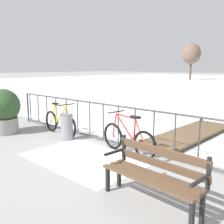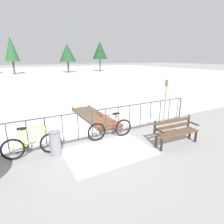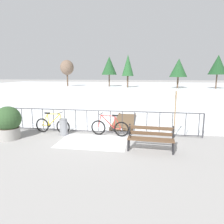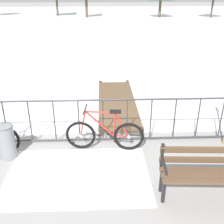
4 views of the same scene
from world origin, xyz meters
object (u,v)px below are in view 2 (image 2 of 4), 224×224
object	(u,v)px
bicycle_near_railing	(110,129)
bicycle_second	(32,145)
trash_bin	(55,143)
oar_upright	(165,100)
park_bench	(175,130)

from	to	relation	value
bicycle_near_railing	bicycle_second	size ratio (longest dim) A/B	1.00
trash_bin	oar_upright	distance (m)	4.82
bicycle_near_railing	trash_bin	size ratio (longest dim) A/B	2.33
bicycle_second	oar_upright	bearing A→B (deg)	1.23
park_bench	oar_upright	xyz separation A→B (m)	(1.01, 1.57, 0.63)
bicycle_near_railing	bicycle_second	bearing A→B (deg)	-179.64
trash_bin	oar_upright	world-z (taller)	oar_upright
park_bench	trash_bin	size ratio (longest dim) A/B	2.22
bicycle_second	trash_bin	world-z (taller)	bicycle_second
oar_upright	trash_bin	bearing A→B (deg)	-176.04
bicycle_second	park_bench	distance (m)	4.60
bicycle_near_railing	oar_upright	bearing A→B (deg)	2.08
bicycle_near_railing	bicycle_second	distance (m)	2.65
park_bench	bicycle_second	bearing A→B (deg)	161.58
bicycle_second	oar_upright	distance (m)	5.43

